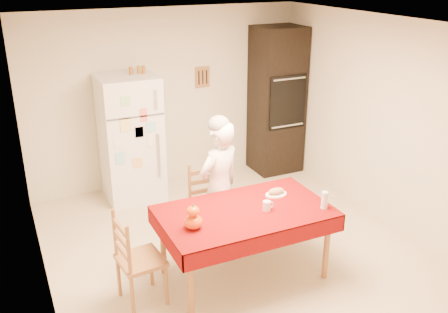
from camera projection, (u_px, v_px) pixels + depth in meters
floor at (236, 251)px, 5.65m from camera, size 4.50×4.50×0.00m
room_shell at (237, 114)px, 5.06m from camera, size 4.02×4.52×2.51m
refrigerator at (131, 139)px, 6.67m from camera, size 0.75×0.74×1.70m
oven_cabinet at (277, 101)px, 7.51m from camera, size 0.70×0.62×2.20m
dining_table at (245, 216)px, 4.97m from camera, size 1.70×1.00×0.76m
chair_far at (208, 202)px, 5.69m from camera, size 0.43×0.41×0.95m
chair_left at (134, 257)px, 4.63m from camera, size 0.44×0.46×0.95m
seated_woman at (219, 187)px, 5.46m from camera, size 0.64×0.53×1.52m
coffee_mug at (267, 206)px, 4.92m from camera, size 0.08×0.08×0.10m
pumpkin_lower at (193, 222)px, 4.59m from camera, size 0.17×0.17×0.13m
pumpkin_upper at (193, 211)px, 4.55m from camera, size 0.12×0.12×0.09m
wine_glass at (325, 200)px, 4.96m from camera, size 0.07×0.07×0.18m
bread_plate at (276, 194)px, 5.26m from camera, size 0.24×0.24×0.02m
bread_loaf at (276, 191)px, 5.24m from camera, size 0.18×0.10×0.06m
spice_jar_left at (131, 71)px, 6.41m from camera, size 0.05×0.05×0.10m
spice_jar_mid at (139, 70)px, 6.45m from camera, size 0.05×0.05×0.10m
spice_jar_right at (143, 70)px, 6.47m from camera, size 0.05×0.05×0.10m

